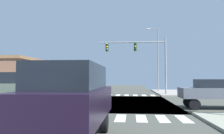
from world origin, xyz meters
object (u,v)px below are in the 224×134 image
object	(u,v)px
sedan_leading_2	(215,91)
suv_outer_4	(79,82)
suv_middle_3	(71,97)
traffic_signal_mast	(139,53)
street_lamp	(156,54)
pickup_farside_1	(22,88)

from	to	relation	value
sedan_leading_2	suv_outer_4	world-z (taller)	suv_outer_4
suv_middle_3	traffic_signal_mast	bearing A→B (deg)	81.96
traffic_signal_mast	street_lamp	size ratio (longest dim) A/B	0.84
sedan_leading_2	street_lamp	bearing A→B (deg)	4.90
traffic_signal_mast	street_lamp	xyz separation A→B (m)	(2.81, 6.90, 0.61)
traffic_signal_mast	sedan_leading_2	xyz separation A→B (m)	(4.36, -11.18, -3.83)
pickup_farside_1	sedan_leading_2	size ratio (longest dim) A/B	1.19
pickup_farside_1	sedan_leading_2	distance (m)	12.90
traffic_signal_mast	sedan_leading_2	bearing A→B (deg)	-68.70
pickup_farside_1	suv_outer_4	xyz separation A→B (m)	(-1.20, 21.43, 0.10)
traffic_signal_mast	suv_outer_4	world-z (taller)	traffic_signal_mast
traffic_signal_mast	pickup_farside_1	world-z (taller)	traffic_signal_mast
suv_middle_3	suv_outer_4	world-z (taller)	same
traffic_signal_mast	suv_middle_3	distance (m)	19.89
pickup_farside_1	traffic_signal_mast	bearing A→B (deg)	-37.36
traffic_signal_mast	suv_middle_3	world-z (taller)	traffic_signal_mast
suv_outer_4	sedan_leading_2	bearing A→B (deg)	123.35
suv_middle_3	suv_outer_4	size ratio (longest dim) A/B	1.00
street_lamp	pickup_farside_1	world-z (taller)	street_lamp
suv_outer_4	traffic_signal_mast	bearing A→B (deg)	133.55
suv_middle_3	suv_outer_4	bearing A→B (deg)	103.30
street_lamp	sedan_leading_2	world-z (taller)	street_lamp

